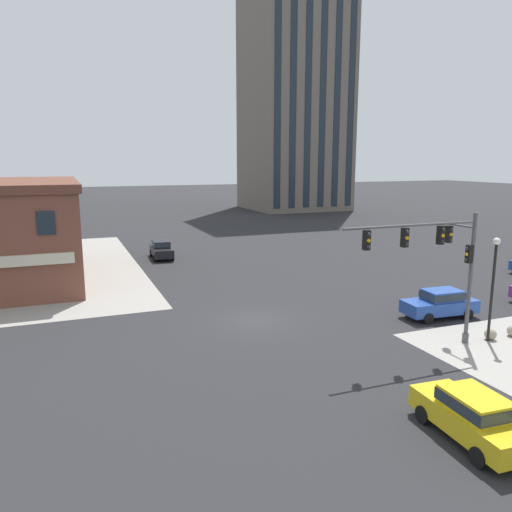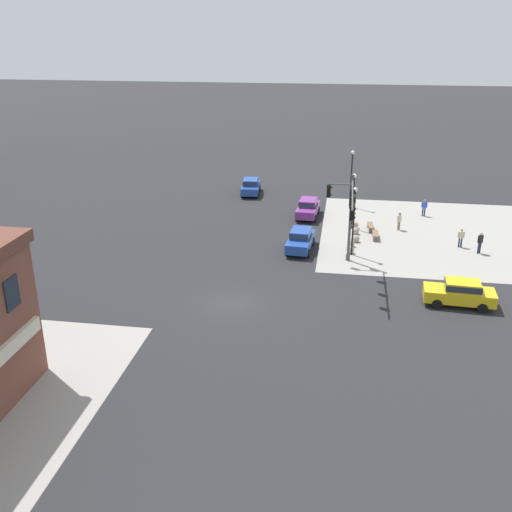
{
  "view_description": "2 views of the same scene",
  "coord_description": "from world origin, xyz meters",
  "px_view_note": "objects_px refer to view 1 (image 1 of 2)",
  "views": [
    {
      "loc": [
        -10.18,
        -25.94,
        9.22
      ],
      "look_at": [
        0.34,
        0.69,
        3.69
      ],
      "focal_mm": 34.89,
      "sensor_mm": 36.0,
      "label": 1
    },
    {
      "loc": [
        -32.92,
        -6.77,
        16.58
      ],
      "look_at": [
        1.2,
        -1.38,
        2.93
      ],
      "focal_mm": 40.56,
      "sensor_mm": 36.0,
      "label": 2
    }
  ],
  "objects_px": {
    "street_lamp_corner_near": "(493,277)",
    "car_main_northbound_near": "(472,414)",
    "traffic_signal_main": "(442,256)",
    "bollard_sphere_curb_a": "(490,334)",
    "car_main_southbound_near": "(161,249)",
    "car_cross_eastbound": "(440,303)"
  },
  "relations": [
    {
      "from": "street_lamp_corner_near",
      "to": "car_main_northbound_near",
      "type": "height_order",
      "value": "street_lamp_corner_near"
    },
    {
      "from": "traffic_signal_main",
      "to": "bollard_sphere_curb_a",
      "type": "xyz_separation_m",
      "value": [
        3.23,
        -0.35,
        -4.31
      ]
    },
    {
      "from": "car_main_southbound_near",
      "to": "car_cross_eastbound",
      "type": "height_order",
      "value": "same"
    },
    {
      "from": "street_lamp_corner_near",
      "to": "car_main_southbound_near",
      "type": "height_order",
      "value": "street_lamp_corner_near"
    },
    {
      "from": "car_main_southbound_near",
      "to": "street_lamp_corner_near",
      "type": "bearing_deg",
      "value": -68.01
    },
    {
      "from": "bollard_sphere_curb_a",
      "to": "car_main_southbound_near",
      "type": "relative_size",
      "value": 0.13
    },
    {
      "from": "car_main_northbound_near",
      "to": "car_main_southbound_near",
      "type": "distance_m",
      "value": 35.38
    },
    {
      "from": "car_main_northbound_near",
      "to": "car_main_southbound_near",
      "type": "height_order",
      "value": "same"
    },
    {
      "from": "bollard_sphere_curb_a",
      "to": "car_cross_eastbound",
      "type": "height_order",
      "value": "car_cross_eastbound"
    },
    {
      "from": "car_main_northbound_near",
      "to": "car_cross_eastbound",
      "type": "xyz_separation_m",
      "value": [
        8.36,
        10.91,
        0.0
      ]
    },
    {
      "from": "street_lamp_corner_near",
      "to": "car_cross_eastbound",
      "type": "xyz_separation_m",
      "value": [
        0.45,
        4.07,
        -2.48
      ]
    },
    {
      "from": "car_main_northbound_near",
      "to": "car_main_southbound_near",
      "type": "xyz_separation_m",
      "value": [
        -3.54,
        35.21,
        0.0
      ]
    },
    {
      "from": "traffic_signal_main",
      "to": "car_main_northbound_near",
      "type": "height_order",
      "value": "traffic_signal_main"
    },
    {
      "from": "street_lamp_corner_near",
      "to": "traffic_signal_main",
      "type": "bearing_deg",
      "value": 171.4
    },
    {
      "from": "traffic_signal_main",
      "to": "bollard_sphere_curb_a",
      "type": "relative_size",
      "value": 12.65
    },
    {
      "from": "traffic_signal_main",
      "to": "car_main_southbound_near",
      "type": "height_order",
      "value": "traffic_signal_main"
    },
    {
      "from": "traffic_signal_main",
      "to": "bollard_sphere_curb_a",
      "type": "height_order",
      "value": "traffic_signal_main"
    },
    {
      "from": "traffic_signal_main",
      "to": "bollard_sphere_curb_a",
      "type": "bearing_deg",
      "value": -6.21
    },
    {
      "from": "car_main_northbound_near",
      "to": "street_lamp_corner_near",
      "type": "bearing_deg",
      "value": 40.88
    },
    {
      "from": "bollard_sphere_curb_a",
      "to": "street_lamp_corner_near",
      "type": "xyz_separation_m",
      "value": [
        -0.27,
        -0.1,
        3.1
      ]
    },
    {
      "from": "bollard_sphere_curb_a",
      "to": "car_main_southbound_near",
      "type": "bearing_deg",
      "value": 112.52
    },
    {
      "from": "bollard_sphere_curb_a",
      "to": "street_lamp_corner_near",
      "type": "relative_size",
      "value": 0.11
    }
  ]
}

